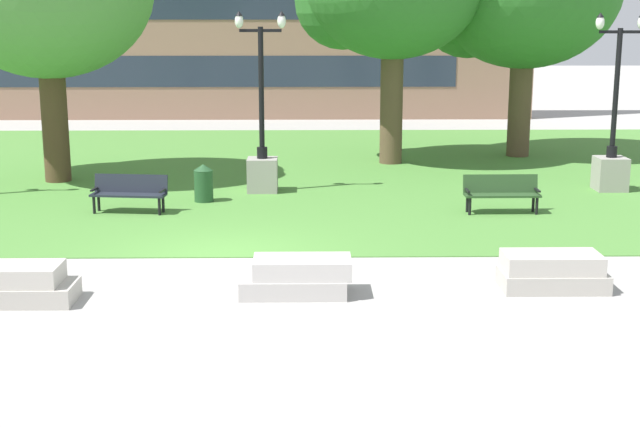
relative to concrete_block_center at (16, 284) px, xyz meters
The scene contains 10 objects.
ground_plane 4.16m from the concrete_block_center, 40.63° to the left, with size 140.00×140.00×0.00m, color #A3A09B.
grass_lawn 13.09m from the concrete_block_center, 76.08° to the left, with size 40.00×20.00×0.02m, color #4C8438.
concrete_block_center is the anchor object (origin of this frame).
concrete_block_left 4.66m from the concrete_block_center, ahead, with size 1.89×0.90×0.64m.
concrete_block_right 9.07m from the concrete_block_center, ahead, with size 1.80×0.90×0.64m.
park_bench_near_left 11.61m from the concrete_block_center, 35.25° to the left, with size 1.81×0.55×0.90m.
park_bench_near_right 6.90m from the concrete_block_center, 85.38° to the left, with size 1.85×0.74×0.90m.
lamp_post_center 16.13m from the concrete_block_center, 36.00° to the left, with size 1.32×0.80×4.72m.
lamp_post_left 10.13m from the concrete_block_center, 68.99° to the left, with size 1.32×0.80×4.75m.
trash_bin 8.41m from the concrete_block_center, 74.92° to the left, with size 0.49×0.49×0.96m.
Camera 1 is at (1.65, -16.86, 4.62)m, focal length 50.00 mm.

